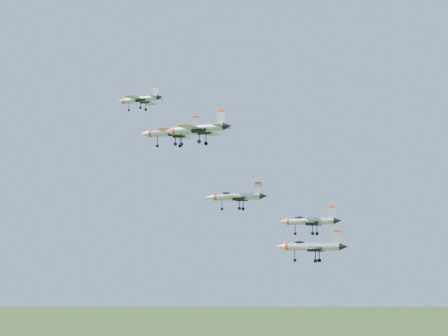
# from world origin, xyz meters

# --- Properties ---
(jet_lead) EXTENTS (11.46, 9.61, 3.07)m
(jet_lead) POSITION_xyz_m (-16.02, 9.13, 137.73)
(jet_lead) COLOR #ACB3B9
(jet_left_high) EXTENTS (13.66, 11.26, 3.66)m
(jet_left_high) POSITION_xyz_m (-5.68, 1.04, 128.86)
(jet_left_high) COLOR #ACB3B9
(jet_right_high) EXTENTS (11.79, 9.93, 3.17)m
(jet_right_high) POSITION_xyz_m (6.54, -21.72, 125.06)
(jet_right_high) COLOR #ACB3B9
(jet_left_low) EXTENTS (12.64, 10.49, 3.38)m
(jet_left_low) POSITION_xyz_m (6.01, 4.83, 116.48)
(jet_left_low) COLOR #ACB3B9
(jet_right_low) EXTENTS (10.47, 8.85, 2.83)m
(jet_right_low) POSITION_xyz_m (22.27, -12.85, 111.19)
(jet_right_low) COLOR #ACB3B9
(jet_trail) EXTENTS (13.09, 10.96, 3.51)m
(jet_trail) POSITION_xyz_m (21.08, -1.93, 107.13)
(jet_trail) COLOR #ACB3B9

